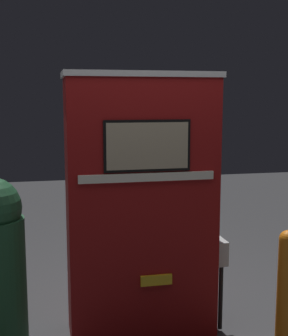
% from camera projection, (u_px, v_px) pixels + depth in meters
% --- Properties ---
extents(gas_pump, '(1.17, 0.45, 1.93)m').
position_uv_depth(gas_pump, '(141.00, 206.00, 3.41)').
color(gas_pump, maroon).
rests_on(gas_pump, ground_plane).
extents(safety_bollard, '(0.12, 0.12, 0.90)m').
position_uv_depth(safety_bollard, '(286.00, 293.00, 3.08)').
color(safety_bollard, orange).
rests_on(safety_bollard, ground_plane).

